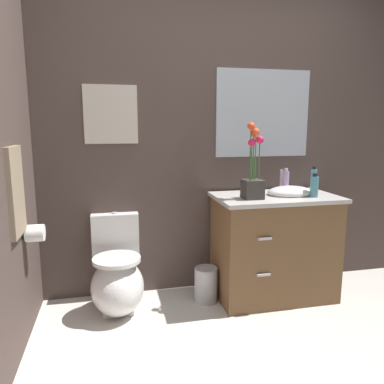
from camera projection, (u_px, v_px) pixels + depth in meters
The scene contains 12 objects.
wall_back at pixel (236, 138), 3.05m from camera, with size 4.29×0.05×2.50m, color #4C3D38.
toilet at pixel (117, 279), 2.72m from camera, with size 0.38×0.59×0.69m.
vanity_cabinet at pixel (274, 245), 2.93m from camera, with size 0.94×0.56×1.00m.
flower_vase at pixel (253, 176), 2.70m from camera, with size 0.14×0.14×0.56m.
soap_bottle at pixel (286, 182), 2.95m from camera, with size 0.05×0.05×0.20m.
lotion_bottle at pixel (313, 180), 3.01m from camera, with size 0.05×0.05×0.21m.
hand_wash_bottle at pixel (314, 186), 2.78m from camera, with size 0.06×0.06×0.18m.
trash_bin at pixel (206, 284), 2.88m from camera, with size 0.18×0.18×0.27m.
wall_poster at pixel (111, 114), 2.77m from camera, with size 0.40×0.01×0.43m, color beige.
wall_mirror at pixel (263, 114), 3.03m from camera, with size 0.80×0.01×0.70m, color #B2BCC6.
hanging_towel at pixel (16, 192), 2.13m from camera, with size 0.03×0.28×0.52m, color gray.
toilet_paper_roll at pixel (35, 233), 2.34m from camera, with size 0.11×0.11×0.11m, color white.
Camera 1 is at (-0.83, -1.43, 1.35)m, focal length 34.62 mm.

